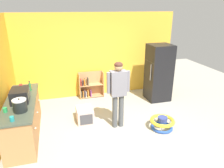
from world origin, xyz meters
TOP-DOWN VIEW (x-y plane):
  - ground_plane at (0.00, 0.00)m, footprint 12.00×12.00m
  - back_wall at (0.00, 2.33)m, footprint 5.20×0.06m
  - left_side_wall at (-2.63, 0.80)m, footprint 0.06×2.99m
  - kitchen_counter at (-2.20, 0.33)m, footprint 0.65×2.13m
  - refrigerator at (1.74, 1.40)m, footprint 0.73×0.68m
  - bookshelf at (-0.36, 2.15)m, footprint 0.80×0.28m
  - standing_person at (0.01, 0.12)m, footprint 0.57×0.22m
  - baby_walker at (1.03, -0.28)m, footprint 0.60×0.60m
  - pet_carrier at (-0.76, 0.62)m, footprint 0.42×0.55m
  - microwave at (-2.18, 0.28)m, footprint 0.37×0.48m
  - crock_pot at (-2.13, -0.21)m, footprint 0.27×0.27m
  - banana_bunch at (-2.33, 0.65)m, footprint 0.12×0.16m
  - green_glass_bottle at (-2.03, 0.89)m, footprint 0.07×0.07m
  - red_cup at (-2.28, 1.16)m, footprint 0.08×0.08m
  - teal_cup at (-2.23, -0.58)m, footprint 0.08×0.08m
  - orange_cup at (-2.05, 1.02)m, footprint 0.08×0.08m
  - green_cup at (-2.41, -0.17)m, footprint 0.08×0.08m

SIDE VIEW (x-z plane):
  - ground_plane at x=0.00m, z-range 0.00..0.00m
  - baby_walker at x=1.03m, z-range 0.00..0.32m
  - pet_carrier at x=-0.76m, z-range 0.00..0.36m
  - bookshelf at x=-0.36m, z-range -0.06..0.79m
  - kitchen_counter at x=-2.20m, z-range 0.00..0.90m
  - refrigerator at x=1.74m, z-range 0.00..1.78m
  - banana_bunch at x=-2.33m, z-range 0.91..0.95m
  - red_cup at x=-2.28m, z-range 0.90..0.99m
  - teal_cup at x=-2.23m, z-range 0.90..0.99m
  - orange_cup at x=-2.05m, z-range 0.90..0.99m
  - green_cup at x=-2.41m, z-range 0.90..0.99m
  - green_glass_bottle at x=-2.03m, z-range 0.88..1.12m
  - standing_person at x=0.01m, z-range 0.16..1.84m
  - crock_pot at x=-2.13m, z-range 0.89..1.17m
  - microwave at x=-2.18m, z-range 0.90..1.18m
  - back_wall at x=0.00m, z-range 0.00..2.70m
  - left_side_wall at x=-2.63m, z-range 0.00..2.70m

